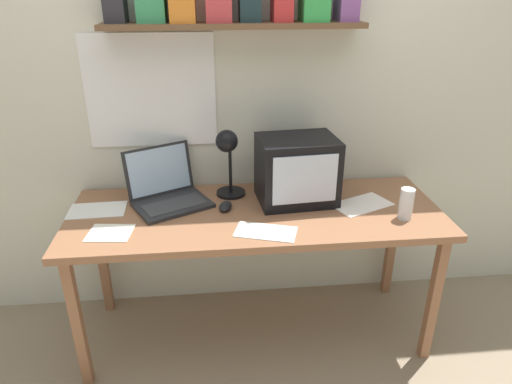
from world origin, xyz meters
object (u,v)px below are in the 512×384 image
(juice_glass, at_px, (406,205))
(loose_paper_near_monitor, at_px, (97,210))
(corner_desk, at_px, (256,222))
(loose_paper_near_laptop, at_px, (110,233))
(laptop, at_px, (167,189))
(crt_monitor, at_px, (297,170))
(desk_lamp, at_px, (228,153))
(computer_mouse, at_px, (225,206))
(printed_handout, at_px, (266,232))
(open_notebook, at_px, (362,204))

(juice_glass, xyz_separation_m, loose_paper_near_monitor, (-1.44, 0.23, -0.07))
(corner_desk, bearing_deg, loose_paper_near_laptop, -167.19)
(laptop, height_order, loose_paper_near_laptop, laptop)
(laptop, distance_m, juice_glass, 1.15)
(crt_monitor, height_order, desk_lamp, desk_lamp)
(corner_desk, relative_size, computer_mouse, 15.33)
(corner_desk, distance_m, crt_monitor, 0.32)
(laptop, height_order, desk_lamp, desk_lamp)
(laptop, xyz_separation_m, printed_handout, (0.45, -0.36, -0.06))
(computer_mouse, xyz_separation_m, open_notebook, (0.67, -0.02, -0.01))
(crt_monitor, bearing_deg, laptop, 170.82)
(juice_glass, height_order, loose_paper_near_laptop, juice_glass)
(corner_desk, relative_size, printed_handout, 6.00)
(loose_paper_near_laptop, relative_size, open_notebook, 0.62)
(crt_monitor, distance_m, computer_mouse, 0.39)
(desk_lamp, xyz_separation_m, loose_paper_near_monitor, (-0.64, -0.07, -0.24))
(loose_paper_near_laptop, bearing_deg, corner_desk, 12.81)
(open_notebook, bearing_deg, corner_desk, -178.67)
(juice_glass, relative_size, loose_paper_near_monitor, 0.55)
(desk_lamp, distance_m, computer_mouse, 0.26)
(loose_paper_near_monitor, distance_m, printed_handout, 0.84)
(juice_glass, xyz_separation_m, open_notebook, (-0.15, 0.16, -0.07))
(laptop, bearing_deg, corner_desk, -45.91)
(corner_desk, relative_size, loose_paper_near_laptop, 8.71)
(desk_lamp, height_order, loose_paper_near_laptop, desk_lamp)
(crt_monitor, relative_size, loose_paper_near_laptop, 1.94)
(laptop, bearing_deg, desk_lamp, -25.31)
(corner_desk, xyz_separation_m, crt_monitor, (0.21, 0.10, 0.22))
(desk_lamp, height_order, juice_glass, desk_lamp)
(computer_mouse, bearing_deg, open_notebook, -1.83)
(desk_lamp, bearing_deg, corner_desk, -37.56)
(crt_monitor, height_order, juice_glass, crt_monitor)
(computer_mouse, distance_m, open_notebook, 0.67)
(computer_mouse, height_order, loose_paper_near_monitor, computer_mouse)
(juice_glass, bearing_deg, computer_mouse, 167.73)
(computer_mouse, height_order, open_notebook, computer_mouse)
(corner_desk, height_order, loose_paper_near_laptop, loose_paper_near_laptop)
(crt_monitor, bearing_deg, computer_mouse, -174.56)
(corner_desk, relative_size, open_notebook, 5.41)
(printed_handout, bearing_deg, corner_desk, 95.84)
(corner_desk, height_order, open_notebook, open_notebook)
(crt_monitor, xyz_separation_m, loose_paper_near_laptop, (-0.87, -0.25, -0.16))
(printed_handout, bearing_deg, computer_mouse, 124.42)
(corner_desk, distance_m, open_notebook, 0.53)
(loose_paper_near_laptop, distance_m, printed_handout, 0.68)
(laptop, height_order, loose_paper_near_monitor, laptop)
(laptop, bearing_deg, loose_paper_near_laptop, -154.60)
(loose_paper_near_monitor, bearing_deg, juice_glass, -8.97)
(computer_mouse, distance_m, printed_handout, 0.30)
(computer_mouse, bearing_deg, crt_monitor, 10.35)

